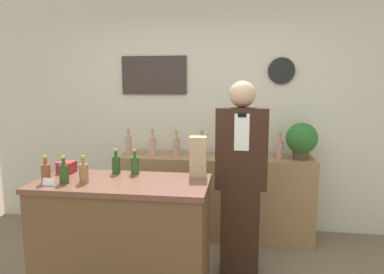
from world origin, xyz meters
TOP-DOWN VIEW (x-y plane):
  - back_wall at (-0.00, 2.00)m, footprint 5.20×0.09m
  - back_shelf at (0.19, 1.71)m, footprint 2.12×0.46m
  - display_counter at (-0.41, 0.43)m, footprint 1.31×0.62m
  - shopkeeper at (0.47, 0.96)m, footprint 0.43×0.27m
  - potted_plant at (1.10, 1.69)m, footprint 0.33×0.33m
  - paper_bag at (0.13, 0.66)m, footprint 0.14×0.13m
  - price_card_left at (-0.89, 0.24)m, footprint 0.09×0.02m
  - gift_box at (-0.95, 0.62)m, footprint 0.13×0.12m
  - counter_bottle_0 at (-0.95, 0.30)m, footprint 0.07×0.07m
  - counter_bottle_1 at (-0.81, 0.32)m, footprint 0.07×0.07m
  - counter_bottle_2 at (-0.68, 0.36)m, footprint 0.07×0.07m
  - counter_bottle_3 at (-0.54, 0.65)m, footprint 0.07×0.07m
  - counter_bottle_4 at (-0.38, 0.65)m, footprint 0.07×0.07m
  - shelf_bottle_0 at (-0.78, 1.71)m, footprint 0.08×0.08m
  - shelf_bottle_1 at (-0.51, 1.72)m, footprint 0.08×0.08m
  - shelf_bottle_2 at (-0.23, 1.69)m, footprint 0.08×0.08m
  - shelf_bottle_3 at (0.05, 1.72)m, footprint 0.08×0.08m
  - shelf_bottle_4 at (0.33, 1.72)m, footprint 0.08×0.08m
  - shelf_bottle_5 at (0.60, 1.72)m, footprint 0.08×0.08m
  - shelf_bottle_6 at (0.88, 1.70)m, footprint 0.08×0.08m

SIDE VIEW (x-z plane):
  - back_shelf at x=0.19m, z-range 0.00..0.91m
  - display_counter at x=-0.41m, z-range 0.00..0.96m
  - shopkeeper at x=0.47m, z-range 0.00..1.71m
  - price_card_left at x=-0.89m, z-range 0.96..1.02m
  - gift_box at x=-0.95m, z-range 0.96..1.05m
  - shelf_bottle_0 at x=-0.78m, z-range 0.87..1.16m
  - shelf_bottle_1 at x=-0.51m, z-range 0.87..1.16m
  - shelf_bottle_2 at x=-0.23m, z-range 0.87..1.16m
  - shelf_bottle_3 at x=0.05m, z-range 0.87..1.16m
  - shelf_bottle_4 at x=0.33m, z-range 0.87..1.16m
  - shelf_bottle_5 at x=0.60m, z-range 0.87..1.16m
  - shelf_bottle_6 at x=0.88m, z-range 0.87..1.16m
  - counter_bottle_0 at x=-0.95m, z-range 0.94..1.14m
  - counter_bottle_1 at x=-0.81m, z-range 0.94..1.14m
  - counter_bottle_2 at x=-0.68m, z-range 0.94..1.14m
  - counter_bottle_3 at x=-0.54m, z-range 0.94..1.14m
  - counter_bottle_4 at x=-0.38m, z-range 0.94..1.14m
  - paper_bag at x=0.13m, z-range 0.96..1.28m
  - potted_plant at x=1.10m, z-range 0.93..1.31m
  - back_wall at x=0.00m, z-range 0.01..2.71m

